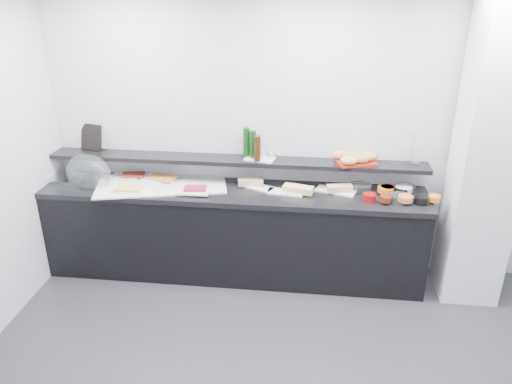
# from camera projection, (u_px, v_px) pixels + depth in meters

# --- Properties ---
(back_wall) EXTENTS (5.00, 0.02, 2.70)m
(back_wall) POSITION_uv_depth(u_px,v_px,m) (310.00, 137.00, 4.69)
(back_wall) COLOR silver
(back_wall) RESTS_ON ground
(column) EXTENTS (0.50, 0.50, 2.70)m
(column) POSITION_uv_depth(u_px,v_px,m) (488.00, 156.00, 4.21)
(column) COLOR silver
(column) RESTS_ON ground
(buffet_cabinet) EXTENTS (3.60, 0.60, 0.85)m
(buffet_cabinet) POSITION_uv_depth(u_px,v_px,m) (234.00, 234.00, 4.86)
(buffet_cabinet) COLOR black
(buffet_cabinet) RESTS_ON ground
(counter_top) EXTENTS (3.62, 0.62, 0.05)m
(counter_top) POSITION_uv_depth(u_px,v_px,m) (233.00, 192.00, 4.68)
(counter_top) COLOR black
(counter_top) RESTS_ON buffet_cabinet
(wall_shelf) EXTENTS (3.60, 0.25, 0.04)m
(wall_shelf) POSITION_uv_depth(u_px,v_px,m) (235.00, 160.00, 4.74)
(wall_shelf) COLOR black
(wall_shelf) RESTS_ON back_wall
(cloche_base) EXTENTS (0.46, 0.36, 0.04)m
(cloche_base) POSITION_uv_depth(u_px,v_px,m) (71.00, 179.00, 4.87)
(cloche_base) COLOR #ABAEB2
(cloche_base) RESTS_ON counter_top
(cloche_dome) EXTENTS (0.55, 0.45, 0.34)m
(cloche_dome) POSITION_uv_depth(u_px,v_px,m) (89.00, 172.00, 4.75)
(cloche_dome) COLOR white
(cloche_dome) RESTS_ON cloche_base
(linen_runner) EXTENTS (1.32, 0.84, 0.01)m
(linen_runner) POSITION_uv_depth(u_px,v_px,m) (162.00, 184.00, 4.78)
(linen_runner) COLOR silver
(linen_runner) RESTS_ON counter_top
(platter_meat_a) EXTENTS (0.32, 0.25, 0.01)m
(platter_meat_a) POSITION_uv_depth(u_px,v_px,m) (123.00, 177.00, 4.90)
(platter_meat_a) COLOR silver
(platter_meat_a) RESTS_ON linen_runner
(food_meat_a) EXTENTS (0.23, 0.17, 0.02)m
(food_meat_a) POSITION_uv_depth(u_px,v_px,m) (133.00, 175.00, 4.91)
(food_meat_a) COLOR maroon
(food_meat_a) RESTS_ON platter_meat_a
(platter_salmon) EXTENTS (0.35, 0.26, 0.01)m
(platter_salmon) POSITION_uv_depth(u_px,v_px,m) (158.00, 178.00, 4.87)
(platter_salmon) COLOR white
(platter_salmon) RESTS_ON linen_runner
(food_salmon) EXTENTS (0.28, 0.21, 0.02)m
(food_salmon) POSITION_uv_depth(u_px,v_px,m) (162.00, 178.00, 4.84)
(food_salmon) COLOR orange
(food_salmon) RESTS_ON platter_salmon
(platter_cheese) EXTENTS (0.34, 0.24, 0.01)m
(platter_cheese) POSITION_uv_depth(u_px,v_px,m) (129.00, 189.00, 4.63)
(platter_cheese) COLOR white
(platter_cheese) RESTS_ON linen_runner
(food_cheese) EXTENTS (0.24, 0.16, 0.02)m
(food_cheese) POSITION_uv_depth(u_px,v_px,m) (129.00, 188.00, 4.61)
(food_cheese) COLOR #CFCD50
(food_cheese) RESTS_ON platter_cheese
(platter_meat_b) EXTENTS (0.30, 0.20, 0.01)m
(platter_meat_b) POSITION_uv_depth(u_px,v_px,m) (194.00, 191.00, 4.59)
(platter_meat_b) COLOR white
(platter_meat_b) RESTS_ON linen_runner
(food_meat_b) EXTENTS (0.22, 0.15, 0.02)m
(food_meat_b) POSITION_uv_depth(u_px,v_px,m) (195.00, 188.00, 4.60)
(food_meat_b) COLOR maroon
(food_meat_b) RESTS_ON platter_meat_b
(sandwich_plate_left) EXTENTS (0.36, 0.26, 0.01)m
(sandwich_plate_left) POSITION_uv_depth(u_px,v_px,m) (257.00, 187.00, 4.72)
(sandwich_plate_left) COLOR white
(sandwich_plate_left) RESTS_ON counter_top
(sandwich_food_left) EXTENTS (0.25, 0.14, 0.06)m
(sandwich_food_left) POSITION_uv_depth(u_px,v_px,m) (250.00, 182.00, 4.73)
(sandwich_food_left) COLOR tan
(sandwich_food_left) RESTS_ON sandwich_plate_left
(tongs_left) EXTENTS (0.16, 0.01, 0.01)m
(tongs_left) POSITION_uv_depth(u_px,v_px,m) (264.00, 187.00, 4.69)
(tongs_left) COLOR silver
(tongs_left) RESTS_ON sandwich_plate_left
(sandwich_plate_mid) EXTENTS (0.34, 0.18, 0.01)m
(sandwich_plate_mid) POSITION_uv_depth(u_px,v_px,m) (285.00, 192.00, 4.60)
(sandwich_plate_mid) COLOR white
(sandwich_plate_mid) RESTS_ON counter_top
(sandwich_food_mid) EXTENTS (0.29, 0.17, 0.06)m
(sandwich_food_mid) POSITION_uv_depth(u_px,v_px,m) (298.00, 189.00, 4.57)
(sandwich_food_mid) COLOR #E8B279
(sandwich_food_mid) RESTS_ON sandwich_plate_mid
(tongs_mid) EXTENTS (0.16, 0.03, 0.01)m
(tongs_mid) POSITION_uv_depth(u_px,v_px,m) (292.00, 194.00, 4.53)
(tongs_mid) COLOR silver
(tongs_mid) RESTS_ON sandwich_plate_mid
(sandwich_plate_right) EXTENTS (0.39, 0.26, 0.01)m
(sandwich_plate_right) POSITION_uv_depth(u_px,v_px,m) (336.00, 191.00, 4.63)
(sandwich_plate_right) COLOR white
(sandwich_plate_right) RESTS_ON counter_top
(sandwich_food_right) EXTENTS (0.24, 0.13, 0.06)m
(sandwich_food_right) POSITION_uv_depth(u_px,v_px,m) (340.00, 188.00, 4.59)
(sandwich_food_right) COLOR tan
(sandwich_food_right) RESTS_ON sandwich_plate_right
(tongs_right) EXTENTS (0.15, 0.06, 0.01)m
(tongs_right) POSITION_uv_depth(u_px,v_px,m) (342.00, 192.00, 4.58)
(tongs_right) COLOR silver
(tongs_right) RESTS_ON sandwich_plate_right
(bowl_glass_fruit) EXTENTS (0.23, 0.23, 0.07)m
(bowl_glass_fruit) POSITION_uv_depth(u_px,v_px,m) (361.00, 188.00, 4.63)
(bowl_glass_fruit) COLOR white
(bowl_glass_fruit) RESTS_ON counter_top
(fill_glass_fruit) EXTENTS (0.17, 0.17, 0.05)m
(fill_glass_fruit) POSITION_uv_depth(u_px,v_px,m) (386.00, 189.00, 4.56)
(fill_glass_fruit) COLOR orange
(fill_glass_fruit) RESTS_ON bowl_glass_fruit
(bowl_black_jam) EXTENTS (0.20, 0.20, 0.07)m
(bowl_black_jam) POSITION_uv_depth(u_px,v_px,m) (402.00, 190.00, 4.57)
(bowl_black_jam) COLOR black
(bowl_black_jam) RESTS_ON counter_top
(fill_black_jam) EXTENTS (0.14, 0.14, 0.05)m
(fill_black_jam) POSITION_uv_depth(u_px,v_px,m) (387.00, 189.00, 4.57)
(fill_black_jam) COLOR #5C1C0D
(fill_black_jam) RESTS_ON bowl_black_jam
(bowl_glass_cream) EXTENTS (0.22, 0.22, 0.07)m
(bowl_glass_cream) POSITION_uv_depth(u_px,v_px,m) (406.00, 189.00, 4.61)
(bowl_glass_cream) COLOR white
(bowl_glass_cream) RESTS_ON counter_top
(fill_glass_cream) EXTENTS (0.17, 0.17, 0.05)m
(fill_glass_cream) POSITION_uv_depth(u_px,v_px,m) (404.00, 189.00, 4.57)
(fill_glass_cream) COLOR white
(fill_glass_cream) RESTS_ON bowl_glass_cream
(bowl_red_jam) EXTENTS (0.14, 0.14, 0.07)m
(bowl_red_jam) POSITION_uv_depth(u_px,v_px,m) (369.00, 197.00, 4.43)
(bowl_red_jam) COLOR maroon
(bowl_red_jam) RESTS_ON counter_top
(fill_red_jam) EXTENTS (0.12, 0.12, 0.05)m
(fill_red_jam) POSITION_uv_depth(u_px,v_px,m) (386.00, 199.00, 4.37)
(fill_red_jam) COLOR #5A1C0C
(fill_red_jam) RESTS_ON bowl_red_jam
(bowl_glass_salmon) EXTENTS (0.21, 0.21, 0.07)m
(bowl_glass_salmon) POSITION_uv_depth(u_px,v_px,m) (400.00, 198.00, 4.41)
(bowl_glass_salmon) COLOR white
(bowl_glass_salmon) RESTS_ON counter_top
(fill_glass_salmon) EXTENTS (0.15, 0.15, 0.05)m
(fill_glass_salmon) POSITION_uv_depth(u_px,v_px,m) (406.00, 198.00, 4.38)
(fill_glass_salmon) COLOR #D06732
(fill_glass_salmon) RESTS_ON bowl_glass_salmon
(bowl_black_fruit) EXTENTS (0.15, 0.15, 0.07)m
(bowl_black_fruit) POSITION_uv_depth(u_px,v_px,m) (421.00, 200.00, 4.38)
(bowl_black_fruit) COLOR black
(bowl_black_fruit) RESTS_ON counter_top
(fill_black_fruit) EXTENTS (0.11, 0.11, 0.05)m
(fill_black_fruit) POSITION_uv_depth(u_px,v_px,m) (434.00, 198.00, 4.39)
(fill_black_fruit) COLOR orange
(fill_black_fruit) RESTS_ON bowl_black_fruit
(framed_print) EXTENTS (0.25, 0.14, 0.26)m
(framed_print) POSITION_uv_depth(u_px,v_px,m) (91.00, 137.00, 4.91)
(framed_print) COLOR black
(framed_print) RESTS_ON wall_shelf
(print_art) EXTENTS (0.21, 0.09, 0.22)m
(print_art) POSITION_uv_depth(u_px,v_px,m) (97.00, 136.00, 4.93)
(print_art) COLOR beige
(print_art) RESTS_ON framed_print
(condiment_tray) EXTENTS (0.30, 0.22, 0.01)m
(condiment_tray) POSITION_uv_depth(u_px,v_px,m) (260.00, 159.00, 4.70)
(condiment_tray) COLOR white
(condiment_tray) RESTS_ON wall_shelf
(bottle_green_a) EXTENTS (0.07, 0.07, 0.26)m
(bottle_green_a) POSITION_uv_depth(u_px,v_px,m) (253.00, 144.00, 4.67)
(bottle_green_a) COLOR black
(bottle_green_a) RESTS_ON condiment_tray
(bottle_brown) EXTENTS (0.08, 0.08, 0.24)m
(bottle_brown) POSITION_uv_depth(u_px,v_px,m) (257.00, 148.00, 4.59)
(bottle_brown) COLOR #341B09
(bottle_brown) RESTS_ON condiment_tray
(bottle_green_b) EXTENTS (0.07, 0.07, 0.28)m
(bottle_green_b) POSITION_uv_depth(u_px,v_px,m) (246.00, 142.00, 4.70)
(bottle_green_b) COLOR #0F370F
(bottle_green_b) RESTS_ON condiment_tray
(bottle_hot) EXTENTS (0.05, 0.05, 0.18)m
(bottle_hot) POSITION_uv_depth(u_px,v_px,m) (258.00, 148.00, 4.68)
(bottle_hot) COLOR red
(bottle_hot) RESTS_ON condiment_tray
(shaker_salt) EXTENTS (0.04, 0.04, 0.07)m
(shaker_salt) POSITION_uv_depth(u_px,v_px,m) (271.00, 156.00, 4.66)
(shaker_salt) COLOR white
(shaker_salt) RESTS_ON condiment_tray
(shaker_pepper) EXTENTS (0.03, 0.03, 0.07)m
(shaker_pepper) POSITION_uv_depth(u_px,v_px,m) (263.00, 155.00, 4.67)
(shaker_pepper) COLOR white
(shaker_pepper) RESTS_ON condiment_tray
(bread_tray) EXTENTS (0.41, 0.34, 0.02)m
(bread_tray) POSITION_uv_depth(u_px,v_px,m) (355.00, 162.00, 4.62)
(bread_tray) COLOR #9D1F10
(bread_tray) RESTS_ON wall_shelf
(bread_roll_n) EXTENTS (0.16, 0.11, 0.08)m
(bread_roll_n) POSITION_uv_depth(u_px,v_px,m) (350.00, 155.00, 4.63)
(bread_roll_n) COLOR tan
(bread_roll_n) RESTS_ON bread_tray
(bread_roll_ne) EXTENTS (0.14, 0.12, 0.08)m
(bread_roll_ne) POSITION_uv_depth(u_px,v_px,m) (363.00, 155.00, 4.64)
(bread_roll_ne) COLOR #B78146
(bread_roll_ne) RESTS_ON bread_tray
(bread_roll_s) EXTENTS (0.16, 0.11, 0.08)m
(bread_roll_s) POSITION_uv_depth(u_px,v_px,m) (349.00, 161.00, 4.50)
(bread_roll_s) COLOR tan
(bread_roll_s) RESTS_ON bread_tray
(bread_roll_se) EXTENTS (0.14, 0.09, 0.08)m
(bread_roll_se) POSITION_uv_depth(u_px,v_px,m) (361.00, 159.00, 4.54)
(bread_roll_se) COLOR #B17B43
(bread_roll_se) RESTS_ON bread_tray
(bread_roll_midw) EXTENTS (0.14, 0.12, 0.08)m
(bread_roll_midw) POSITION_uv_depth(u_px,v_px,m) (339.00, 155.00, 4.64)
(bread_roll_midw) COLOR tan
(bread_roll_midw) RESTS_ON bread_tray
(bread_roll_mide) EXTENTS (0.17, 0.15, 0.08)m
(bread_roll_mide) POSITION_uv_depth(u_px,v_px,m) (370.00, 157.00, 4.60)
(bread_roll_mide) COLOR #AC8B41
(bread_roll_mide) RESTS_ON bread_tray
(carafe) EXTENTS (0.12, 0.12, 0.30)m
(carafe) POSITION_uv_depth(u_px,v_px,m) (417.00, 149.00, 4.51)
(carafe) COLOR white
(carafe) RESTS_ON wall_shelf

